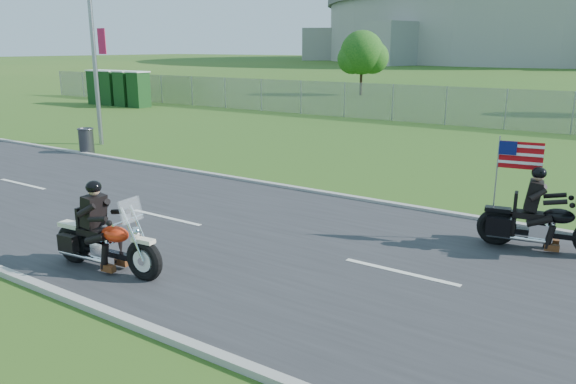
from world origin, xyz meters
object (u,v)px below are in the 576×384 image
Objects in this scene: streetlight at (95,4)px; porta_toilet_d at (98,88)px; porta_toilet_a at (139,90)px; porta_toilet_c at (111,88)px; motorcycle_follow at (544,224)px; porta_toilet_b at (125,89)px; trash_can at (86,141)px; motorcycle_lead at (105,244)px.

streetlight is 4.35× the size of porta_toilet_d.
porta_toilet_a is 2.80m from porta_toilet_c.
porta_toilet_a is at bearing 0.00° from porta_toilet_d.
motorcycle_follow is (27.89, -14.32, -0.56)m from porta_toilet_a.
streetlight reaches higher than porta_toilet_a.
porta_toilet_c is (-1.40, 0.00, 0.00)m from porta_toilet_b.
trash_can is (15.52, -12.70, -0.67)m from porta_toilet_d.
streetlight is 15.49m from motorcycle_lead.
motorcycle_lead is 12.44m from trash_can.
porta_toilet_d is at bearing 136.82° from motorcycle_lead.
porta_toilet_b is 0.89× the size of motorcycle_follow.
porta_toilet_d is 0.89× the size of motorcycle_follow.
porta_toilet_b reaches higher than motorcycle_follow.
streetlight is 4.35× the size of porta_toilet_b.
porta_toilet_d is (-1.40, 0.00, 0.00)m from porta_toilet_c.
porta_toilet_c and porta_toilet_d have the same top height.
motorcycle_follow is 16.65m from trash_can.
porta_toilet_c is at bearing 145.32° from motorcycle_follow.
streetlight is at bearing -40.06° from porta_toilet_c.
porta_toilet_a is at bearing 0.00° from porta_toilet_b.
porta_toilet_d reaches higher than motorcycle_lead.
streetlight reaches higher than motorcycle_lead.
porta_toilet_c reaches higher than motorcycle_lead.
porta_toilet_c is 1.40m from porta_toilet_d.
motorcycle_lead is at bearing -35.32° from trash_can.
streetlight reaches higher than porta_toilet_c.
porta_toilet_c reaches higher than trash_can.
porta_toilet_a is 1.00× the size of porta_toilet_c.
trash_can is (-10.15, 7.19, -0.06)m from motorcycle_lead.
motorcycle_lead is 8.50m from motorcycle_follow.
motorcycle_follow is (29.29, -14.32, -0.56)m from porta_toilet_b.
streetlight is 5.66m from trash_can.
motorcycle_lead is (24.27, -19.89, -0.61)m from porta_toilet_c.
streetlight is at bearing 124.14° from trash_can.
porta_toilet_d is (-4.20, 0.00, 0.00)m from porta_toilet_a.
trash_can is (14.12, -12.70, -0.67)m from porta_toilet_c.
porta_toilet_a reaches higher than motorcycle_follow.
trash_can is (-16.57, 1.62, -0.11)m from motorcycle_follow.
porta_toilet_b and porta_toilet_d have the same top height.
porta_toilet_c is 1.00× the size of porta_toilet_d.
porta_toilet_d is (-2.80, 0.00, 0.00)m from porta_toilet_b.
porta_toilet_c is 0.90× the size of motorcycle_lead.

